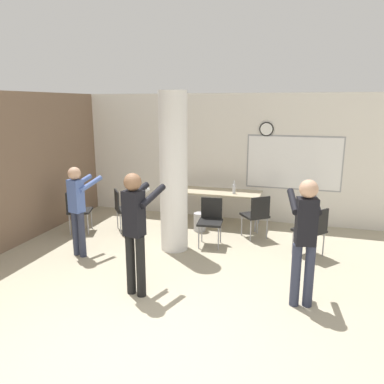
{
  "coord_description": "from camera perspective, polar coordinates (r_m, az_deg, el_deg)",
  "views": [
    {
      "loc": [
        1.56,
        -3.19,
        2.59
      ],
      "look_at": [
        -0.09,
        2.28,
        1.23
      ],
      "focal_mm": 35.0,
      "sensor_mm": 36.0,
      "label": 1
    }
  ],
  "objects": [
    {
      "name": "ground_plane",
      "position": [
        4.4,
        -8.16,
        -22.88
      ],
      "size": [
        24.0,
        24.0,
        0.0
      ],
      "primitive_type": "plane",
      "color": "#ADA389"
    },
    {
      "name": "bottle_on_table",
      "position": [
        7.89,
        6.41,
        0.51
      ],
      "size": [
        0.06,
        0.06,
        0.27
      ],
      "color": "silver",
      "rests_on": "folding_table"
    },
    {
      "name": "person_watching_back",
      "position": [
        6.63,
        -17.02,
        -1.8
      ],
      "size": [
        0.45,
        0.62,
        1.56
      ],
      "color": "#2D3347",
      "rests_on": "ground_plane"
    },
    {
      "name": "wall_left_accent",
      "position": [
        7.71,
        -24.61,
        3.29
      ],
      "size": [
        0.12,
        7.0,
        2.8
      ],
      "color": "#7A604C",
      "rests_on": "ground_plane"
    },
    {
      "name": "wall_back",
      "position": [
        8.47,
        6.23,
        5.24
      ],
      "size": [
        8.0,
        0.15,
        2.8
      ],
      "color": "silver",
      "rests_on": "ground_plane"
    },
    {
      "name": "chair_by_left_wall",
      "position": [
        7.97,
        -17.23,
        -2.34
      ],
      "size": [
        0.57,
        0.57,
        0.87
      ],
      "color": "black",
      "rests_on": "ground_plane"
    },
    {
      "name": "waste_bin",
      "position": [
        7.78,
        1.19,
        -4.58
      ],
      "size": [
        0.25,
        0.25,
        0.38
      ],
      "color": "#B2B2B7",
      "rests_on": "ground_plane"
    },
    {
      "name": "person_playing_side",
      "position": [
        4.96,
        16.83,
        -6.01
      ],
      "size": [
        0.46,
        0.65,
        1.69
      ],
      "color": "#2D3347",
      "rests_on": "ground_plane"
    },
    {
      "name": "folding_table",
      "position": [
        8.1,
        4.07,
        -0.21
      ],
      "size": [
        1.82,
        0.69,
        0.74
      ],
      "color": "tan",
      "rests_on": "ground_plane"
    },
    {
      "name": "person_playing_front",
      "position": [
        5.07,
        -8.62,
        -4.93
      ],
      "size": [
        0.47,
        0.7,
        1.71
      ],
      "color": "black",
      "rests_on": "ground_plane"
    },
    {
      "name": "support_pillar",
      "position": [
        6.54,
        -2.82,
        2.9
      ],
      "size": [
        0.49,
        0.49,
        2.8
      ],
      "color": "white",
      "rests_on": "ground_plane"
    },
    {
      "name": "chair_table_right",
      "position": [
        7.35,
        9.82,
        -3.24
      ],
      "size": [
        0.62,
        0.62,
        0.87
      ],
      "color": "black",
      "rests_on": "ground_plane"
    },
    {
      "name": "chair_table_front",
      "position": [
        6.96,
        2.85,
        -4.02
      ],
      "size": [
        0.49,
        0.49,
        0.87
      ],
      "color": "black",
      "rests_on": "ground_plane"
    },
    {
      "name": "chair_mid_room",
      "position": [
        6.72,
        17.91,
        -5.31
      ],
      "size": [
        0.62,
        0.62,
        0.87
      ],
      "color": "black",
      "rests_on": "ground_plane"
    },
    {
      "name": "chair_near_pillar",
      "position": [
        7.82,
        -10.38,
        -2.26
      ],
      "size": [
        0.62,
        0.62,
        0.87
      ],
      "color": "black",
      "rests_on": "ground_plane"
    }
  ]
}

